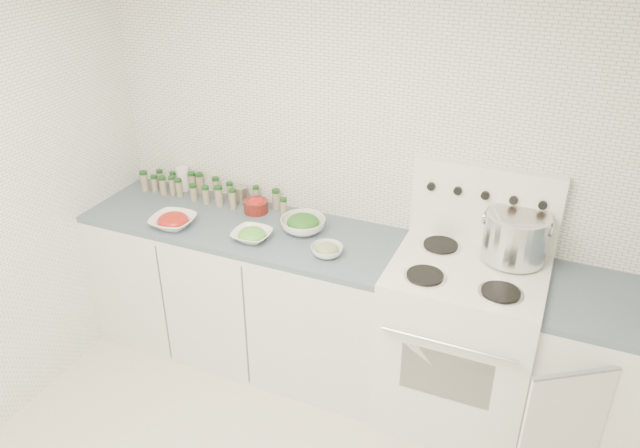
{
  "coord_description": "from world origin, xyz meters",
  "views": [
    {
      "loc": [
        0.83,
        -1.52,
        2.59
      ],
      "look_at": [
        -0.31,
        1.14,
        1.03
      ],
      "focal_mm": 35.0,
      "sensor_mm": 36.0,
      "label": 1
    }
  ],
  "objects_px": {
    "stove": "(460,337)",
    "stock_pot": "(516,234)",
    "bowl_tomato": "(173,221)",
    "bowl_snowpea": "(252,235)"
  },
  "relations": [
    {
      "from": "stove",
      "to": "stock_pot",
      "type": "relative_size",
      "value": 4.04
    },
    {
      "from": "stock_pot",
      "to": "bowl_tomato",
      "type": "height_order",
      "value": "stock_pot"
    },
    {
      "from": "stock_pot",
      "to": "bowl_tomato",
      "type": "distance_m",
      "value": 1.86
    },
    {
      "from": "bowl_snowpea",
      "to": "stove",
      "type": "bearing_deg",
      "value": 6.46
    },
    {
      "from": "stove",
      "to": "bowl_tomato",
      "type": "relative_size",
      "value": 5.23
    },
    {
      "from": "bowl_tomato",
      "to": "bowl_snowpea",
      "type": "xyz_separation_m",
      "value": [
        0.48,
        0.04,
        -0.01
      ]
    },
    {
      "from": "stove",
      "to": "bowl_snowpea",
      "type": "height_order",
      "value": "stove"
    },
    {
      "from": "bowl_tomato",
      "to": "bowl_snowpea",
      "type": "distance_m",
      "value": 0.49
    },
    {
      "from": "stove",
      "to": "stock_pot",
      "type": "height_order",
      "value": "stove"
    },
    {
      "from": "stove",
      "to": "stock_pot",
      "type": "bearing_deg",
      "value": 41.22
    }
  ]
}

